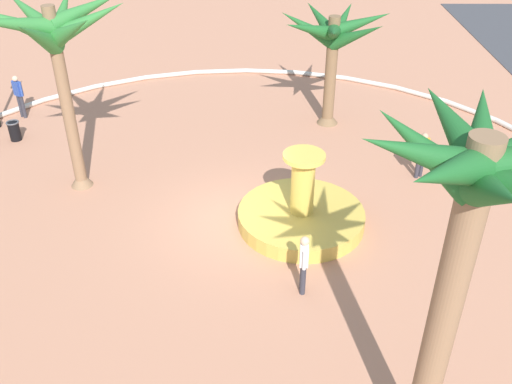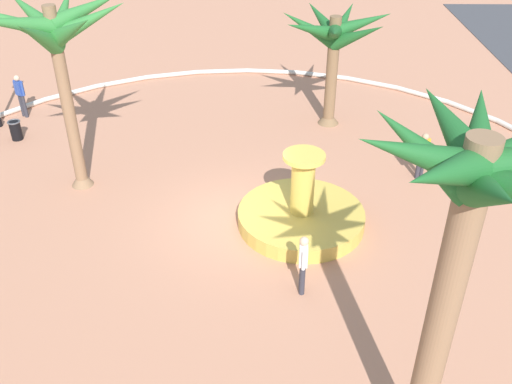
% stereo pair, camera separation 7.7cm
% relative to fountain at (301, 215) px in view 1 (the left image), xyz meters
% --- Properties ---
extents(ground_plane, '(80.00, 80.00, 0.00)m').
position_rel_fountain_xyz_m(ground_plane, '(-0.20, -1.85, -0.32)').
color(ground_plane, tan).
extents(plaza_curb, '(23.79, 23.79, 0.20)m').
position_rel_fountain_xyz_m(plaza_curb, '(-0.20, -1.85, -0.22)').
color(plaza_curb, silver).
rests_on(plaza_curb, ground).
extents(fountain, '(3.63, 3.63, 2.30)m').
position_rel_fountain_xyz_m(fountain, '(0.00, 0.00, 0.00)').
color(fountain, gold).
rests_on(fountain, ground).
extents(palm_tree_near_fountain, '(4.15, 4.16, 4.38)m').
position_rel_fountain_xyz_m(palm_tree_near_fountain, '(-6.70, 1.39, 3.00)').
color(palm_tree_near_fountain, brown).
rests_on(palm_tree_near_fountain, ground).
extents(palm_tree_mid_plaza, '(3.35, 3.40, 6.69)m').
position_rel_fountain_xyz_m(palm_tree_mid_plaza, '(6.96, 1.66, 4.80)').
color(palm_tree_mid_plaza, '#8E6B4C').
rests_on(palm_tree_mid_plaza, ground).
extents(palm_tree_far_side, '(4.14, 4.27, 5.94)m').
position_rel_fountain_xyz_m(palm_tree_far_side, '(-2.07, -6.89, 4.46)').
color(palm_tree_far_side, '#8E6B4C').
rests_on(palm_tree_far_side, ground).
extents(trash_bin, '(0.46, 0.46, 0.73)m').
position_rel_fountain_xyz_m(trash_bin, '(-5.17, -10.12, 0.06)').
color(trash_bin, black).
rests_on(trash_bin, ground).
extents(person_cyclist_helmet, '(0.36, 0.45, 1.71)m').
position_rel_fountain_xyz_m(person_cyclist_helmet, '(-7.11, -10.52, 0.64)').
color(person_cyclist_helmet, '#33333D').
rests_on(person_cyclist_helmet, ground).
extents(person_cyclist_photo, '(0.36, 0.46, 1.59)m').
position_rel_fountain_xyz_m(person_cyclist_photo, '(-2.67, 4.00, 0.57)').
color(person_cyclist_photo, '#33333D').
rests_on(person_cyclist_photo, ground).
extents(person_pedestrian_stroll, '(0.53, 0.22, 1.66)m').
position_rel_fountain_xyz_m(person_pedestrian_stroll, '(2.82, -0.13, 0.61)').
color(person_pedestrian_stroll, '#33333D').
rests_on(person_pedestrian_stroll, ground).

